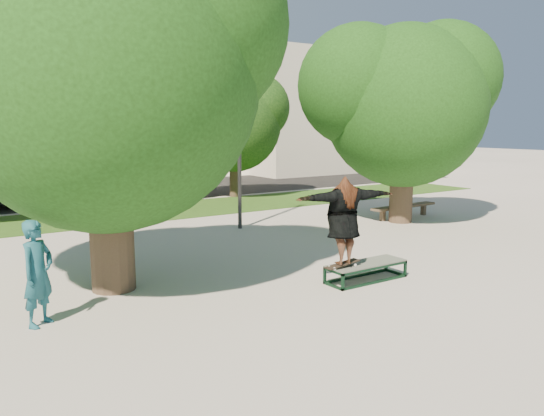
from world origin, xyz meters
TOP-DOWN VIEW (x-y plane):
  - ground at (0.00, 0.00)m, footprint 120.00×120.00m
  - grass_strip at (1.00, 9.50)m, footprint 30.00×4.00m
  - asphalt_strip at (0.00, 16.00)m, footprint 40.00×8.00m
  - tree_left at (-4.29, 1.09)m, footprint 6.96×5.95m
  - tree_right at (5.92, 3.08)m, footprint 6.24×5.33m
  - bg_tree_mid at (-1.08, 12.08)m, footprint 5.76×4.92m
  - bg_tree_right at (4.43, 11.57)m, footprint 5.04×4.31m
  - lamppost at (1.00, 5.00)m, footprint 0.25×0.15m
  - side_building at (18.00, 22.00)m, footprint 15.00×10.00m
  - grind_box at (0.34, -1.30)m, footprint 1.80×0.60m
  - skater_rig at (-0.31, -1.30)m, footprint 2.22×0.96m
  - bystander at (-5.76, -0.21)m, footprint 0.74×0.72m
  - bench at (6.70, 3.49)m, footprint 2.91×0.49m
  - car_grey at (0.91, 13.50)m, footprint 2.70×4.96m
  - car_silver_b at (3.01, 16.50)m, footprint 2.91×5.83m

SIDE VIEW (x-z plane):
  - ground at x=0.00m, z-range 0.00..0.00m
  - asphalt_strip at x=0.00m, z-range 0.00..0.01m
  - grass_strip at x=1.00m, z-range 0.00..0.02m
  - grind_box at x=0.34m, z-range 0.00..0.38m
  - bench at x=6.70m, z-range 0.15..0.59m
  - car_grey at x=0.91m, z-range 0.00..1.32m
  - car_silver_b at x=3.01m, z-range 0.00..1.63m
  - bystander at x=-5.76m, z-range 0.00..1.72m
  - skater_rig at x=-0.31m, z-range 0.41..2.24m
  - lamppost at x=1.00m, z-range 0.10..6.21m
  - bg_tree_right at x=4.43m, z-range 0.77..6.21m
  - side_building at x=18.00m, z-range 0.00..8.00m
  - bg_tree_mid at x=-1.08m, z-range 0.90..7.14m
  - tree_right at x=5.92m, z-range 0.84..7.35m
  - tree_left at x=-4.29m, z-range 0.86..7.98m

